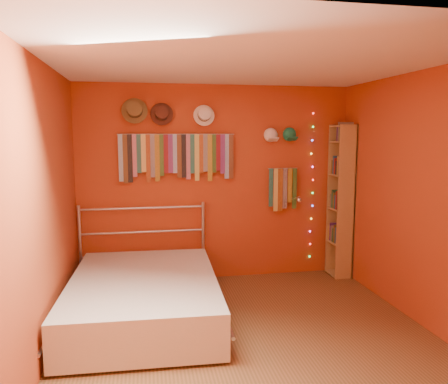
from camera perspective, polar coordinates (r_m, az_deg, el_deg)
ground at (r=4.31m, az=3.13°, el=-18.33°), size 3.50×3.50×0.00m
back_wall at (r=5.63m, az=-0.97°, el=1.14°), size 3.50×0.02×2.50m
right_wall at (r=4.66m, az=24.65°, el=-0.91°), size 0.02×3.50×2.50m
left_wall at (r=3.91m, az=-22.56°, el=-2.33°), size 0.02×3.50×2.50m
ceiling at (r=3.92m, az=3.41°, el=16.62°), size 3.50×3.50×0.02m
tie_rack at (r=5.47m, az=-6.21°, el=4.84°), size 1.45×0.03×0.60m
small_tie_rack at (r=5.78m, az=7.67°, el=0.59°), size 0.40×0.03×0.57m
fedora_olive at (r=5.42m, az=-11.62°, el=10.46°), size 0.31×0.17×0.31m
fedora_brown at (r=5.43m, az=-8.12°, el=10.14°), size 0.28×0.15×0.28m
fedora_white at (r=5.48m, az=-2.59°, el=10.05°), size 0.26×0.14×0.26m
cap_white at (r=5.70m, az=6.12°, el=7.39°), size 0.18×0.23×0.18m
cap_green at (r=5.77m, az=8.55°, el=7.43°), size 0.18×0.23×0.18m
fairy_lights at (r=5.94m, az=11.39°, el=0.72°), size 0.06×0.02×1.95m
reading_lamp at (r=5.71m, az=9.66°, el=-1.00°), size 0.06×0.28×0.08m
bookshelf at (r=5.95m, az=15.33°, el=-1.03°), size 0.25×0.34×2.00m
bed at (r=4.64m, az=-10.40°, el=-13.29°), size 1.63×2.15×1.03m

